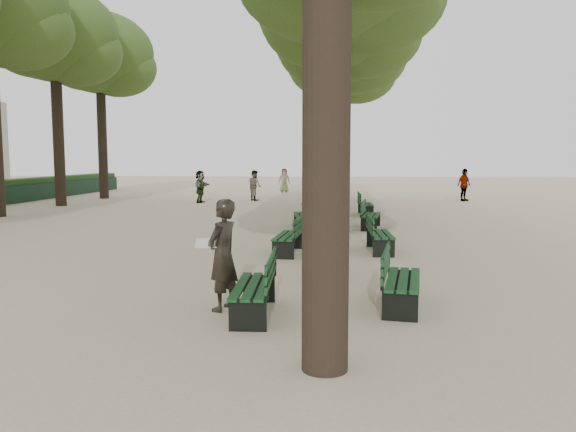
{
  "coord_description": "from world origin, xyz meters",
  "views": [
    {
      "loc": [
        1.68,
        -8.09,
        2.37
      ],
      "look_at": [
        0.6,
        3.0,
        1.2
      ],
      "focal_mm": 35.0,
      "sensor_mm": 36.0,
      "label": 1
    }
  ],
  "objects": [
    {
      "name": "pedestrian_b",
      "position": [
        -0.18,
        28.48,
        0.94
      ],
      "size": [
        1.01,
        1.21,
        1.88
      ],
      "primitive_type": "imported",
      "rotation": [
        0.0,
        0.0,
        2.19
      ],
      "color": "#262628",
      "rests_on": "ground"
    },
    {
      "name": "bench_right_3",
      "position": [
        2.63,
        15.01,
        0.27
      ],
      "size": [
        0.63,
        1.82,
        0.92
      ],
      "color": "black",
      "rests_on": "ground"
    },
    {
      "name": "bench_right_2",
      "position": [
        2.63,
        10.65,
        0.27
      ],
      "size": [
        0.8,
        1.86,
        0.92
      ],
      "color": "black",
      "rests_on": "ground"
    },
    {
      "name": "bench_left_3",
      "position": [
        0.37,
        15.53,
        0.27
      ],
      "size": [
        0.76,
        1.85,
        0.92
      ],
      "color": "black",
      "rests_on": "ground"
    },
    {
      "name": "pedestrian_c",
      "position": [
        8.2,
        22.9,
        0.88
      ],
      "size": [
        0.99,
        0.95,
        1.75
      ],
      "primitive_type": "imported",
      "rotation": [
        0.0,
        0.0,
        0.74
      ],
      "color": "#262628",
      "rests_on": "ground"
    },
    {
      "name": "ground",
      "position": [
        0.0,
        0.0,
        0.0
      ],
      "size": [
        120.0,
        120.0,
        0.0
      ],
      "primitive_type": "plane",
      "color": "#C8B598",
      "rests_on": "ground"
    },
    {
      "name": "man_with_map",
      "position": [
        -0.15,
        0.32,
        0.87
      ],
      "size": [
        0.73,
        0.78,
        1.74
      ],
      "color": "black",
      "rests_on": "ground"
    },
    {
      "name": "tree_central_4",
      "position": [
        1.5,
        18.0,
        7.65
      ],
      "size": [
        6.0,
        6.0,
        9.95
      ],
      "color": "#33261C",
      "rests_on": "ground"
    },
    {
      "name": "bench_right_0",
      "position": [
        2.63,
        0.74,
        0.27
      ],
      "size": [
        0.81,
        1.86,
        0.92
      ],
      "color": "black",
      "rests_on": "ground"
    },
    {
      "name": "pedestrian_e",
      "position": [
        -5.69,
        20.51,
        0.84
      ],
      "size": [
        0.56,
        1.59,
        1.68
      ],
      "primitive_type": "imported",
      "rotation": [
        0.0,
        0.0,
        1.42
      ],
      "color": "#262628",
      "rests_on": "ground"
    },
    {
      "name": "bench_left_0",
      "position": [
        0.37,
        0.06,
        0.27
      ],
      "size": [
        0.66,
        1.83,
        0.92
      ],
      "color": "black",
      "rests_on": "ground"
    },
    {
      "name": "tree_far_5",
      "position": [
        -12.0,
        23.0,
        8.14
      ],
      "size": [
        6.0,
        6.0,
        10.45
      ],
      "color": "#33261C",
      "rests_on": "ground"
    },
    {
      "name": "tree_central_3",
      "position": [
        1.5,
        13.0,
        7.65
      ],
      "size": [
        6.0,
        6.0,
        9.95
      ],
      "color": "#33261C",
      "rests_on": "ground"
    },
    {
      "name": "bench_left_1",
      "position": [
        0.37,
        5.51,
        0.27
      ],
      "size": [
        0.7,
        1.84,
        0.92
      ],
      "color": "black",
      "rests_on": "ground"
    },
    {
      "name": "pedestrian_d",
      "position": [
        -2.26,
        29.71,
        0.8
      ],
      "size": [
        0.81,
        0.37,
        1.61
      ],
      "primitive_type": "imported",
      "rotation": [
        0.0,
        0.0,
        0.07
      ],
      "color": "#262628",
      "rests_on": "ground"
    },
    {
      "name": "pedestrian_a",
      "position": [
        -3.09,
        22.17,
        0.83
      ],
      "size": [
        0.76,
        0.84,
        1.66
      ],
      "primitive_type": "imported",
      "rotation": [
        0.0,
        0.0,
        2.23
      ],
      "color": "#262628",
      "rests_on": "ground"
    },
    {
      "name": "bench_left_2",
      "position": [
        0.37,
        10.48,
        0.27
      ],
      "size": [
        0.8,
        1.86,
        0.92
      ],
      "color": "black",
      "rests_on": "ground"
    },
    {
      "name": "bench_right_1",
      "position": [
        2.63,
        5.99,
        0.27
      ],
      "size": [
        0.66,
        1.83,
        0.92
      ],
      "color": "black",
      "rests_on": "ground"
    },
    {
      "name": "tree_central_5",
      "position": [
        1.5,
        23.0,
        7.65
      ],
      "size": [
        6.0,
        6.0,
        9.95
      ],
      "color": "#33261C",
      "rests_on": "ground"
    },
    {
      "name": "tree_far_4",
      "position": [
        -12.0,
        18.0,
        8.14
      ],
      "size": [
        6.0,
        6.0,
        10.45
      ],
      "color": "#33261C",
      "rests_on": "ground"
    }
  ]
}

